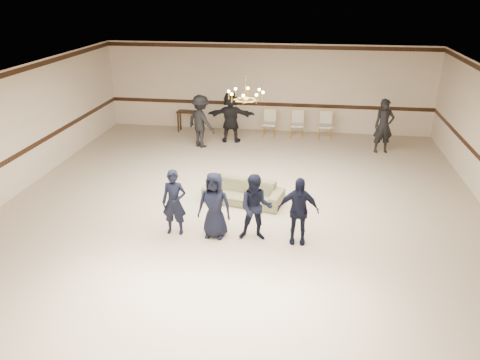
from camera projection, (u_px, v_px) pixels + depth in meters
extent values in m
cube|color=tan|center=(240.00, 212.00, 11.56)|extent=(12.00, 14.00, 0.01)
cube|color=black|center=(240.00, 81.00, 10.31)|extent=(12.00, 14.00, 0.01)
cube|color=beige|center=(268.00, 88.00, 17.32)|extent=(12.00, 0.01, 3.20)
cube|color=beige|center=(2.00, 139.00, 11.74)|extent=(0.01, 14.00, 3.20)
cube|color=black|center=(267.00, 104.00, 17.53)|extent=(12.00, 0.02, 0.14)
cube|color=black|center=(268.00, 47.00, 16.73)|extent=(12.00, 0.02, 0.14)
imported|color=black|center=(174.00, 202.00, 10.31)|extent=(0.55, 0.36, 1.50)
imported|color=black|center=(214.00, 205.00, 10.19)|extent=(0.76, 0.53, 1.50)
imported|color=black|center=(256.00, 208.00, 10.06)|extent=(0.76, 0.61, 1.50)
imported|color=black|center=(298.00, 211.00, 9.94)|extent=(0.89, 0.39, 1.50)
imported|color=olive|center=(243.00, 192.00, 11.93)|extent=(2.12, 1.20, 0.58)
imported|color=black|center=(201.00, 121.00, 15.79)|extent=(1.32, 1.19, 1.78)
imported|color=black|center=(231.00, 117.00, 16.31)|extent=(1.68, 0.64, 1.78)
imported|color=black|center=(384.00, 126.00, 15.26)|extent=(0.72, 0.54, 1.78)
cube|color=#341F11|center=(190.00, 121.00, 17.63)|extent=(0.96, 0.48, 0.78)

